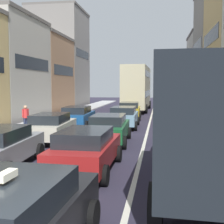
{
  "coord_description": "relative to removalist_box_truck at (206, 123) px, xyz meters",
  "views": [
    {
      "loc": [
        2.43,
        -3.73,
        3.0
      ],
      "look_at": [
        0.0,
        12.0,
        1.6
      ],
      "focal_mm": 49.12,
      "sensor_mm": 36.0,
      "label": 1
    }
  ],
  "objects": [
    {
      "name": "lane_stripe_left",
      "position": [
        -5.39,
        15.14,
        -1.97
      ],
      "size": [
        0.16,
        60.0,
        0.01
      ],
      "primitive_type": "cube",
      "color": "silver",
      "rests_on": "ground"
    },
    {
      "name": "taxi_centre_lane_front",
      "position": [
        -3.6,
        -4.08,
        -1.18
      ],
      "size": [
        2.21,
        4.37,
        1.66
      ],
      "rotation": [
        0.0,
        0.0,
        1.53
      ],
      "color": "black",
      "rests_on": "ground"
    },
    {
      "name": "pedestrian_far_sidewalk",
      "position": [
        -10.07,
        10.6,
        -1.03
      ],
      "size": [
        0.34,
        0.5,
        1.66
      ],
      "rotation": [
        0.0,
        0.0,
        5.85
      ],
      "color": "#262D47",
      "rests_on": "ground"
    },
    {
      "name": "sedan_left_lane_fourth",
      "position": [
        -7.02,
        12.49,
        -1.18
      ],
      "size": [
        2.17,
        4.35,
        1.49
      ],
      "rotation": [
        0.0,
        0.0,
        1.6
      ],
      "color": "#194C8C",
      "rests_on": "ground"
    },
    {
      "name": "bus_mid_queue_primary",
      "position": [
        -3.8,
        26.91,
        0.86
      ],
      "size": [
        2.97,
        10.55,
        5.06
      ],
      "rotation": [
        0.0,
        0.0,
        1.55
      ],
      "color": "#BFB793",
      "rests_on": "ground"
    },
    {
      "name": "lane_stripe_right",
      "position": [
        -1.99,
        15.14,
        -1.97
      ],
      "size": [
        0.16,
        60.0,
        0.01
      ],
      "primitive_type": "cube",
      "color": "silver",
      "rests_on": "ground"
    },
    {
      "name": "sedan_centre_lane_second",
      "position": [
        -3.75,
        1.61,
        -1.18
      ],
      "size": [
        2.1,
        4.32,
        1.49
      ],
      "rotation": [
        0.0,
        0.0,
        1.56
      ],
      "color": "#A51E1E",
      "rests_on": "ground"
    },
    {
      "name": "coupe_centre_lane_fourth",
      "position": [
        -3.72,
        12.79,
        -1.18
      ],
      "size": [
        2.1,
        4.32,
        1.49
      ],
      "rotation": [
        0.0,
        0.0,
        1.58
      ],
      "color": "#759EB7",
      "rests_on": "ground"
    },
    {
      "name": "building_row_left",
      "position": [
        -15.69,
        17.7,
        3.5
      ],
      "size": [
        7.2,
        43.9,
        13.8
      ],
      "rotation": [
        0.0,
        0.0,
        1.57
      ],
      "color": "tan",
      "rests_on": "ground"
    },
    {
      "name": "sidewalk_left",
      "position": [
        -10.39,
        15.14,
        -1.9
      ],
      "size": [
        2.6,
        64.0,
        0.14
      ],
      "primitive_type": "cube",
      "color": "#B9B9B9",
      "rests_on": "ground"
    },
    {
      "name": "sedan_left_lane_third",
      "position": [
        -6.96,
        6.95,
        -1.18
      ],
      "size": [
        2.25,
        4.39,
        1.49
      ],
      "rotation": [
        0.0,
        0.0,
        1.63
      ],
      "color": "beige",
      "rests_on": "ground"
    },
    {
      "name": "sedan_centre_lane_fifth",
      "position": [
        -3.88,
        18.48,
        -1.18
      ],
      "size": [
        2.21,
        4.37,
        1.49
      ],
      "rotation": [
        0.0,
        0.0,
        1.61
      ],
      "color": "#B29319",
      "rests_on": "ground"
    },
    {
      "name": "wagon_left_lane_second",
      "position": [
        -6.91,
        1.53,
        -1.18
      ],
      "size": [
        2.22,
        4.38,
        1.49
      ],
      "rotation": [
        0.0,
        0.0,
        1.62
      ],
      "color": "gray",
      "rests_on": "ground"
    },
    {
      "name": "sedan_right_lane_behind_truck",
      "position": [
        -0.2,
        7.25,
        -1.18
      ],
      "size": [
        2.12,
        4.33,
        1.49
      ],
      "rotation": [
        0.0,
        0.0,
        1.59
      ],
      "color": "black",
      "rests_on": "ground"
    },
    {
      "name": "hatchback_centre_lane_third",
      "position": [
        -3.81,
        6.84,
        -1.18
      ],
      "size": [
        2.14,
        4.34,
        1.49
      ],
      "rotation": [
        0.0,
        0.0,
        1.59
      ],
      "color": "#19592D",
      "rests_on": "ground"
    },
    {
      "name": "removalist_box_truck",
      "position": [
        0.0,
        0.0,
        0.0
      ],
      "size": [
        2.99,
        7.8,
        3.58
      ],
      "rotation": [
        0.0,
        0.0,
        1.52
      ],
      "color": "navy",
      "rests_on": "ground"
    }
  ]
}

